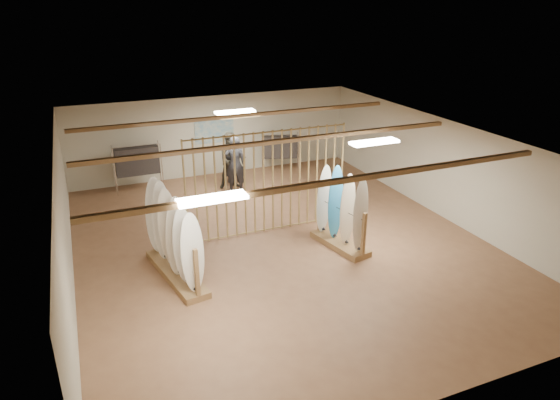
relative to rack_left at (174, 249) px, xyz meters
name	(u,v)px	position (x,y,z in m)	size (l,w,h in m)	color
floor	(280,243)	(2.83, 0.63, -0.70)	(12.00, 12.00, 0.00)	#8E6245
ceiling	(280,138)	(2.83, 0.63, 2.10)	(12.00, 12.00, 0.00)	gray
wall_back	(214,136)	(2.83, 6.63, 0.70)	(12.00, 12.00, 0.00)	beige
wall_front	(438,330)	(2.83, -5.37, 0.70)	(12.00, 12.00, 0.00)	beige
wall_left	(64,225)	(-2.17, 0.63, 0.70)	(12.00, 12.00, 0.00)	beige
wall_right	(442,168)	(7.83, 0.63, 0.70)	(12.00, 12.00, 0.00)	beige
ceiling_slats	(280,141)	(2.83, 0.63, 2.02)	(9.50, 6.12, 0.10)	olive
light_panels	(280,140)	(2.83, 0.63, 2.04)	(1.20, 0.35, 0.06)	white
bamboo_partition	(268,182)	(2.83, 1.43, 0.70)	(4.45, 0.05, 2.78)	tan
poster	(214,130)	(2.83, 6.61, 0.90)	(1.40, 0.03, 0.90)	teal
rack_left	(174,249)	(0.00, 0.00, 0.00)	(1.00, 2.60, 2.05)	olive
rack_right	(341,222)	(4.16, -0.14, -0.01)	(0.91, 1.84, 2.05)	olive
clothing_rack_a	(137,161)	(0.03, 5.89, 0.32)	(1.47, 0.37, 1.58)	silver
clothing_rack_b	(280,147)	(5.07, 5.99, 0.21)	(1.25, 0.70, 1.40)	silver
shopper_a	(235,161)	(2.90, 4.55, 0.36)	(0.78, 0.53, 2.13)	#222329
shopper_b	(232,157)	(2.95, 5.01, 0.36)	(1.03, 0.80, 2.13)	#302D25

